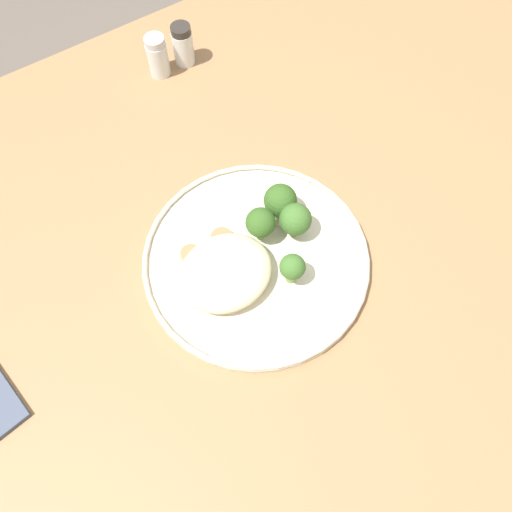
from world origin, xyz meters
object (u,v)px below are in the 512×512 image
at_px(seared_scallop_tilted_round, 252,281).
at_px(seared_scallop_right_edge, 232,279).
at_px(broccoli_floret_near_rim, 292,268).
at_px(salt_shaker, 157,56).
at_px(seared_scallop_center_golden, 191,256).
at_px(pepper_shaker, 183,45).
at_px(seared_scallop_tiny_bay, 222,238).
at_px(broccoli_floret_tall_stalk, 280,201).
at_px(broccoli_floret_beside_noodles, 295,220).
at_px(broccoli_floret_split_head, 261,223).
at_px(dinner_plate, 256,260).
at_px(seared_scallop_front_small, 212,274).
at_px(seared_scallop_large_seared, 197,296).
at_px(seared_scallop_half_hidden, 221,293).

height_order(seared_scallop_tilted_round, seared_scallop_right_edge, seared_scallop_tilted_round).
bearing_deg(broccoli_floret_near_rim, seared_scallop_right_edge, 151.53).
bearing_deg(salt_shaker, broccoli_floret_near_rim, -94.29).
bearing_deg(seared_scallop_center_golden, pepper_shaker, 62.34).
relative_size(seared_scallop_tiny_bay, seared_scallop_right_edge, 1.12).
relative_size(broccoli_floret_tall_stalk, broccoli_floret_beside_noodles, 0.98).
distance_m(seared_scallop_center_golden, broccoli_floret_tall_stalk, 0.13).
bearing_deg(seared_scallop_tiny_bay, broccoli_floret_beside_noodles, -24.01).
bearing_deg(broccoli_floret_split_head, seared_scallop_tiny_bay, 156.36).
xyz_separation_m(seared_scallop_center_golden, broccoli_floret_beside_noodles, (0.13, -0.04, 0.02)).
bearing_deg(seared_scallop_center_golden, dinner_plate, -31.90).
xyz_separation_m(dinner_plate, seared_scallop_front_small, (-0.06, 0.01, 0.01)).
bearing_deg(seared_scallop_right_edge, seared_scallop_front_small, 133.54).
distance_m(seared_scallop_large_seared, seared_scallop_center_golden, 0.05).
relative_size(seared_scallop_tilted_round, seared_scallop_half_hidden, 0.99).
xyz_separation_m(broccoli_floret_beside_noodles, broccoli_floret_near_rim, (-0.04, -0.05, -0.00)).
bearing_deg(broccoli_floret_split_head, seared_scallop_right_edge, -151.00).
relative_size(seared_scallop_large_seared, broccoli_floret_beside_noodles, 0.40).
relative_size(seared_scallop_tiny_bay, pepper_shaker, 0.44).
bearing_deg(broccoli_floret_near_rim, dinner_plate, 116.07).
bearing_deg(broccoli_floret_beside_noodles, seared_scallop_tiny_bay, 155.99).
bearing_deg(seared_scallop_tilted_round, pepper_shaker, 72.77).
bearing_deg(broccoli_floret_beside_noodles, salt_shaker, 91.59).
bearing_deg(seared_scallop_front_small, seared_scallop_large_seared, -153.28).
bearing_deg(seared_scallop_center_golden, seared_scallop_large_seared, -112.09).
height_order(broccoli_floret_tall_stalk, broccoli_floret_beside_noodles, broccoli_floret_beside_noodles).
height_order(seared_scallop_tilted_round, seared_scallop_center_golden, same).
bearing_deg(dinner_plate, seared_scallop_center_golden, 148.10).
bearing_deg(seared_scallop_right_edge, salt_shaker, 75.65).
bearing_deg(seared_scallop_tiny_bay, seared_scallop_center_golden, -177.72).
relative_size(seared_scallop_center_golden, pepper_shaker, 0.41).
xyz_separation_m(seared_scallop_tiny_bay, broccoli_floret_split_head, (0.05, -0.02, 0.03)).
xyz_separation_m(broccoli_floret_split_head, salt_shaker, (0.03, 0.34, -0.01)).
bearing_deg(seared_scallop_tiny_bay, pepper_shaker, 69.07).
distance_m(dinner_plate, salt_shaker, 0.36).
height_order(seared_scallop_center_golden, broccoli_floret_tall_stalk, broccoli_floret_tall_stalk).
relative_size(seared_scallop_front_small, seared_scallop_center_golden, 1.11).
distance_m(seared_scallop_large_seared, broccoli_floret_tall_stalk, 0.16).
height_order(seared_scallop_tilted_round, seared_scallop_tiny_bay, seared_scallop_tilted_round).
bearing_deg(broccoli_floret_tall_stalk, seared_scallop_right_edge, -153.73).
relative_size(seared_scallop_half_hidden, broccoli_floret_beside_noodles, 0.61).
bearing_deg(seared_scallop_tilted_round, seared_scallop_right_edge, 139.79).
bearing_deg(salt_shaker, seared_scallop_center_golden, -111.07).
distance_m(dinner_plate, broccoli_floret_near_rim, 0.06).
distance_m(seared_scallop_right_edge, broccoli_floret_tall_stalk, 0.12).
bearing_deg(broccoli_floret_beside_noodles, seared_scallop_half_hidden, -168.36).
relative_size(seared_scallop_tilted_round, pepper_shaker, 0.49).
bearing_deg(salt_shaker, broccoli_floret_beside_noodles, -88.41).
bearing_deg(seared_scallop_tilted_round, seared_scallop_tiny_bay, 90.40).
height_order(seared_scallop_half_hidden, salt_shaker, salt_shaker).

